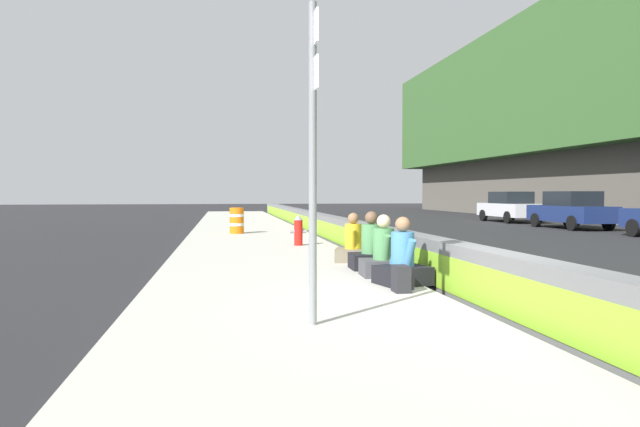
{
  "coord_description": "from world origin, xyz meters",
  "views": [
    {
      "loc": [
        -7.14,
        3.6,
        1.62
      ],
      "look_at": [
        8.34,
        0.99,
        1.06
      ],
      "focal_mm": 32.08,
      "sensor_mm": 36.0,
      "label": 1
    }
  ],
  "objects_px": {
    "seated_person_rear": "(371,251)",
    "construction_barrel": "(237,220)",
    "parked_car_midline": "(510,207)",
    "parked_car_fourth": "(571,210)",
    "route_sign_post": "(313,140)",
    "seated_person_foreground": "(403,263)",
    "seated_person_middle": "(384,257)",
    "seated_person_far": "(353,246)",
    "fire_hydrant": "(298,230)",
    "backpack": "(402,279)"
  },
  "relations": [
    {
      "from": "parked_car_fourth",
      "to": "parked_car_midline",
      "type": "relative_size",
      "value": 1.0
    },
    {
      "from": "route_sign_post",
      "to": "construction_barrel",
      "type": "relative_size",
      "value": 3.79
    },
    {
      "from": "backpack",
      "to": "construction_barrel",
      "type": "distance_m",
      "value": 13.16
    },
    {
      "from": "seated_person_far",
      "to": "parked_car_midline",
      "type": "distance_m",
      "value": 22.07
    },
    {
      "from": "route_sign_post",
      "to": "seated_person_foreground",
      "type": "relative_size",
      "value": 3.27
    },
    {
      "from": "fire_hydrant",
      "to": "parked_car_fourth",
      "type": "bearing_deg",
      "value": -60.18
    },
    {
      "from": "seated_person_far",
      "to": "seated_person_rear",
      "type": "bearing_deg",
      "value": -175.97
    },
    {
      "from": "parked_car_midline",
      "to": "route_sign_post",
      "type": "bearing_deg",
      "value": 147.67
    },
    {
      "from": "seated_person_foreground",
      "to": "parked_car_midline",
      "type": "height_order",
      "value": "parked_car_midline"
    },
    {
      "from": "seated_person_rear",
      "to": "seated_person_far",
      "type": "relative_size",
      "value": 1.07
    },
    {
      "from": "seated_person_middle",
      "to": "parked_car_midline",
      "type": "xyz_separation_m",
      "value": [
        19.94,
        -13.03,
        0.38
      ]
    },
    {
      "from": "seated_person_rear",
      "to": "construction_barrel",
      "type": "distance_m",
      "value": 10.62
    },
    {
      "from": "backpack",
      "to": "parked_car_midline",
      "type": "height_order",
      "value": "parked_car_midline"
    },
    {
      "from": "seated_person_rear",
      "to": "backpack",
      "type": "height_order",
      "value": "seated_person_rear"
    },
    {
      "from": "seated_person_rear",
      "to": "parked_car_midline",
      "type": "xyz_separation_m",
      "value": [
        18.97,
        -13.0,
        0.37
      ]
    },
    {
      "from": "seated_person_foreground",
      "to": "seated_person_far",
      "type": "height_order",
      "value": "seated_person_foreground"
    },
    {
      "from": "route_sign_post",
      "to": "seated_person_far",
      "type": "relative_size",
      "value": 3.4
    },
    {
      "from": "fire_hydrant",
      "to": "parked_car_midline",
      "type": "height_order",
      "value": "parked_car_midline"
    },
    {
      "from": "seated_person_middle",
      "to": "parked_car_midline",
      "type": "height_order",
      "value": "parked_car_midline"
    },
    {
      "from": "fire_hydrant",
      "to": "seated_person_foreground",
      "type": "height_order",
      "value": "seated_person_foreground"
    },
    {
      "from": "route_sign_post",
      "to": "backpack",
      "type": "height_order",
      "value": "route_sign_post"
    },
    {
      "from": "seated_person_middle",
      "to": "seated_person_far",
      "type": "distance_m",
      "value": 2.18
    },
    {
      "from": "seated_person_rear",
      "to": "seated_person_foreground",
      "type": "bearing_deg",
      "value": -179.35
    },
    {
      "from": "seated_person_foreground",
      "to": "parked_car_fourth",
      "type": "bearing_deg",
      "value": -40.65
    },
    {
      "from": "parked_car_fourth",
      "to": "route_sign_post",
      "type": "bearing_deg",
      "value": 139.99
    },
    {
      "from": "seated_person_middle",
      "to": "backpack",
      "type": "bearing_deg",
      "value": 173.49
    },
    {
      "from": "seated_person_far",
      "to": "parked_car_midline",
      "type": "relative_size",
      "value": 0.23
    },
    {
      "from": "route_sign_post",
      "to": "backpack",
      "type": "distance_m",
      "value": 3.11
    },
    {
      "from": "seated_person_foreground",
      "to": "parked_car_midline",
      "type": "bearing_deg",
      "value": -31.85
    },
    {
      "from": "seated_person_foreground",
      "to": "seated_person_rear",
      "type": "distance_m",
      "value": 1.91
    },
    {
      "from": "seated_person_rear",
      "to": "parked_car_fourth",
      "type": "distance_m",
      "value": 18.28
    },
    {
      "from": "construction_barrel",
      "to": "route_sign_post",
      "type": "bearing_deg",
      "value": -178.0
    },
    {
      "from": "seated_person_far",
      "to": "construction_barrel",
      "type": "relative_size",
      "value": 1.12
    },
    {
      "from": "fire_hydrant",
      "to": "backpack",
      "type": "xyz_separation_m",
      "value": [
        -7.84,
        -0.54,
        -0.25
      ]
    },
    {
      "from": "route_sign_post",
      "to": "fire_hydrant",
      "type": "distance_m",
      "value": 9.91
    },
    {
      "from": "seated_person_middle",
      "to": "seated_person_rear",
      "type": "relative_size",
      "value": 0.98
    },
    {
      "from": "construction_barrel",
      "to": "seated_person_foreground",
      "type": "bearing_deg",
      "value": -168.96
    },
    {
      "from": "seated_person_middle",
      "to": "seated_person_far",
      "type": "height_order",
      "value": "seated_person_middle"
    },
    {
      "from": "parked_car_midline",
      "to": "parked_car_fourth",
      "type": "bearing_deg",
      "value": 178.45
    },
    {
      "from": "seated_person_middle",
      "to": "parked_car_midline",
      "type": "distance_m",
      "value": 23.83
    },
    {
      "from": "seated_person_rear",
      "to": "parked_car_fourth",
      "type": "relative_size",
      "value": 0.25
    },
    {
      "from": "backpack",
      "to": "seated_person_far",
      "type": "bearing_deg",
      "value": -1.99
    },
    {
      "from": "seated_person_middle",
      "to": "construction_barrel",
      "type": "xyz_separation_m",
      "value": [
        11.33,
        2.34,
        0.13
      ]
    },
    {
      "from": "seated_person_middle",
      "to": "parked_car_midline",
      "type": "bearing_deg",
      "value": -33.15
    },
    {
      "from": "seated_person_foreground",
      "to": "backpack",
      "type": "distance_m",
      "value": 0.76
    },
    {
      "from": "seated_person_far",
      "to": "parked_car_midline",
      "type": "height_order",
      "value": "parked_car_midline"
    },
    {
      "from": "seated_person_rear",
      "to": "seated_person_far",
      "type": "distance_m",
      "value": 1.21
    },
    {
      "from": "route_sign_post",
      "to": "seated_person_rear",
      "type": "height_order",
      "value": "route_sign_post"
    },
    {
      "from": "seated_person_foreground",
      "to": "backpack",
      "type": "bearing_deg",
      "value": 161.34
    },
    {
      "from": "fire_hydrant",
      "to": "seated_person_rear",
      "type": "distance_m",
      "value": 5.27
    }
  ]
}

